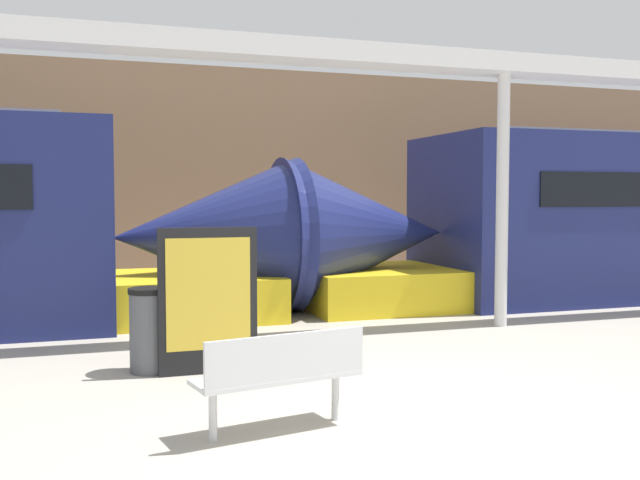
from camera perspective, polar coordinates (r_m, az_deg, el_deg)
The scene contains 7 objects.
ground_plane at distance 6.24m, azimuth 8.20°, elevation -14.86°, with size 60.00×60.00×0.00m, color #A8A093.
station_wall at distance 16.93m, azimuth -9.21°, elevation 5.22°, with size 56.00×0.20×5.00m, color #937051.
bench_near at distance 6.00m, azimuth -3.14°, elevation -10.46°, with size 1.48×0.70×0.85m.
trash_bin at distance 8.25m, azimuth -13.37°, elevation -6.99°, with size 0.49×0.49×0.95m.
poster_board at distance 7.99m, azimuth -8.93°, elevation -4.77°, with size 1.09×0.07×1.63m.
support_column_near at distance 11.11m, azimuth 14.37°, elevation 3.01°, with size 0.19×0.19×3.79m, color silver.
canopy_beam at distance 11.28m, azimuth 14.53°, elevation 13.40°, with size 28.00×0.60×0.28m, color silver.
Camera 1 is at (-2.65, -5.30, 1.95)m, focal length 40.00 mm.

